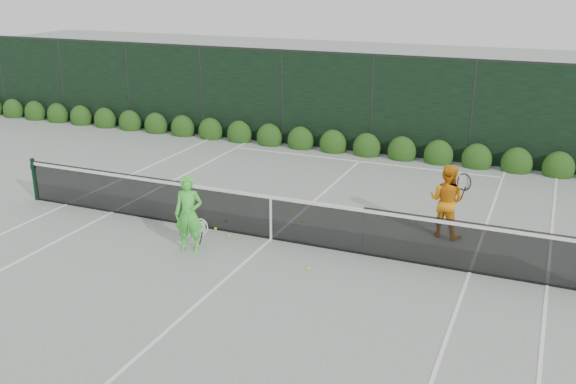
% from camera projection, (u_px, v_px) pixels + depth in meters
% --- Properties ---
extents(ground, '(80.00, 80.00, 0.00)m').
position_uv_depth(ground, '(271.00, 239.00, 13.61)').
color(ground, gray).
rests_on(ground, ground).
extents(tennis_net, '(12.90, 0.10, 1.07)m').
position_uv_depth(tennis_net, '(270.00, 216.00, 13.45)').
color(tennis_net, black).
rests_on(tennis_net, ground).
extents(player_woman, '(0.67, 0.51, 1.57)m').
position_uv_depth(player_woman, '(189.00, 214.00, 12.83)').
color(player_woman, '#48D63E').
rests_on(player_woman, ground).
extents(player_man, '(0.95, 0.77, 1.60)m').
position_uv_depth(player_man, '(447.00, 201.00, 13.53)').
color(player_man, orange).
rests_on(player_man, ground).
extents(court_lines, '(11.03, 23.83, 0.01)m').
position_uv_depth(court_lines, '(271.00, 239.00, 13.61)').
color(court_lines, white).
rests_on(court_lines, ground).
extents(windscreen_fence, '(32.00, 21.07, 3.06)m').
position_uv_depth(windscreen_fence, '(204.00, 215.00, 10.76)').
color(windscreen_fence, black).
rests_on(windscreen_fence, ground).
extents(hedge_row, '(31.66, 0.65, 0.94)m').
position_uv_depth(hedge_row, '(367.00, 148.00, 19.76)').
color(hedge_row, '#17380F').
rests_on(hedge_row, ground).
extents(tennis_balls, '(3.91, 2.33, 0.07)m').
position_uv_depth(tennis_balls, '(276.00, 237.00, 13.62)').
color(tennis_balls, '#CDD830').
rests_on(tennis_balls, ground).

